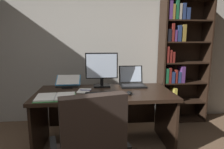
# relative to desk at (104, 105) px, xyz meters

# --- Properties ---
(wall_back) EXTENTS (5.27, 0.12, 2.66)m
(wall_back) POSITION_rel_desk_xyz_m (-0.07, 0.88, 0.80)
(wall_back) COLOR #B2ADA3
(wall_back) RESTS_ON ground
(desk) EXTENTS (1.65, 0.78, 0.73)m
(desk) POSITION_rel_desk_xyz_m (0.00, 0.00, 0.00)
(desk) COLOR black
(desk) RESTS_ON ground
(bookshelf) EXTENTS (0.77, 0.32, 1.98)m
(bookshelf) POSITION_rel_desk_xyz_m (1.26, 0.64, 0.47)
(bookshelf) COLOR black
(bookshelf) RESTS_ON ground
(monitor) EXTENTS (0.43, 0.16, 0.46)m
(monitor) POSITION_rel_desk_xyz_m (-0.02, 0.19, 0.42)
(monitor) COLOR black
(monitor) RESTS_ON desk
(laptop) EXTENTS (0.34, 0.32, 0.26)m
(laptop) POSITION_rel_desk_xyz_m (0.40, 0.19, 0.25)
(laptop) COLOR black
(laptop) RESTS_ON desk
(keyboard) EXTENTS (0.42, 0.15, 0.02)m
(keyboard) POSITION_rel_desk_xyz_m (-0.02, -0.24, 0.21)
(keyboard) COLOR black
(keyboard) RESTS_ON desk
(computer_mouse) EXTENTS (0.06, 0.10, 0.04)m
(computer_mouse) POSITION_rel_desk_xyz_m (0.28, -0.24, 0.22)
(computer_mouse) COLOR black
(computer_mouse) RESTS_ON desk
(reading_stand_with_book) EXTENTS (0.33, 0.26, 0.14)m
(reading_stand_with_book) POSITION_rel_desk_xyz_m (-0.47, 0.24, 0.27)
(reading_stand_with_book) COLOR black
(reading_stand_with_book) RESTS_ON desk
(open_binder) EXTENTS (0.44, 0.33, 0.02)m
(open_binder) POSITION_rel_desk_xyz_m (-0.54, -0.29, 0.21)
(open_binder) COLOR green
(open_binder) RESTS_ON desk
(notepad) EXTENTS (0.18, 0.23, 0.01)m
(notepad) POSITION_rel_desk_xyz_m (-0.25, -0.04, 0.20)
(notepad) COLOR white
(notepad) RESTS_ON desk
(pen) EXTENTS (0.14, 0.04, 0.01)m
(pen) POSITION_rel_desk_xyz_m (-0.23, -0.04, 0.21)
(pen) COLOR navy
(pen) RESTS_ON notepad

